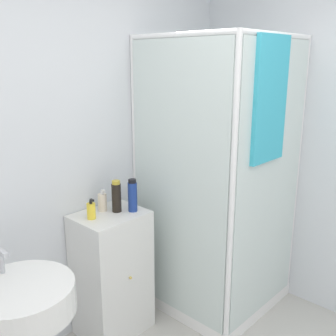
# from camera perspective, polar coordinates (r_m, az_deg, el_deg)

# --- Properties ---
(wall_back) EXTENTS (6.40, 0.06, 2.50)m
(wall_back) POSITION_cam_1_polar(r_m,az_deg,el_deg) (2.51, -19.02, 0.29)
(wall_back) COLOR silver
(wall_back) RESTS_ON ground_plane
(shower_enclosure) EXTENTS (0.90, 0.93, 2.04)m
(shower_enclosure) POSITION_cam_1_polar(r_m,az_deg,el_deg) (3.05, 7.37, -9.82)
(shower_enclosure) COLOR white
(shower_enclosure) RESTS_ON ground_plane
(vanity_cabinet) EXTENTS (0.46, 0.39, 0.89)m
(vanity_cabinet) POSITION_cam_1_polar(r_m,az_deg,el_deg) (2.84, -8.13, -14.89)
(vanity_cabinet) COLOR silver
(vanity_cabinet) RESTS_ON ground_plane
(sink) EXTENTS (0.52, 0.52, 0.95)m
(sink) POSITION_cam_1_polar(r_m,az_deg,el_deg) (2.19, -20.22, -19.79)
(sink) COLOR white
(sink) RESTS_ON ground_plane
(soap_dispenser) EXTENTS (0.06, 0.06, 0.13)m
(soap_dispenser) POSITION_cam_1_polar(r_m,az_deg,el_deg) (2.57, -11.08, -6.10)
(soap_dispenser) COLOR yellow
(soap_dispenser) RESTS_ON vanity_cabinet
(shampoo_bottle_tall_black) EXTENTS (0.06, 0.06, 0.22)m
(shampoo_bottle_tall_black) POSITION_cam_1_polar(r_m,az_deg,el_deg) (2.64, -7.49, -4.13)
(shampoo_bottle_tall_black) COLOR black
(shampoo_bottle_tall_black) RESTS_ON vanity_cabinet
(shampoo_bottle_blue) EXTENTS (0.06, 0.06, 0.22)m
(shampoo_bottle_blue) POSITION_cam_1_polar(r_m,az_deg,el_deg) (2.64, -5.17, -4.03)
(shampoo_bottle_blue) COLOR navy
(shampoo_bottle_blue) RESTS_ON vanity_cabinet
(lotion_bottle_white) EXTENTS (0.06, 0.06, 0.15)m
(lotion_bottle_white) POSITION_cam_1_polar(r_m,az_deg,el_deg) (2.68, -9.50, -4.89)
(lotion_bottle_white) COLOR beige
(lotion_bottle_white) RESTS_ON vanity_cabinet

